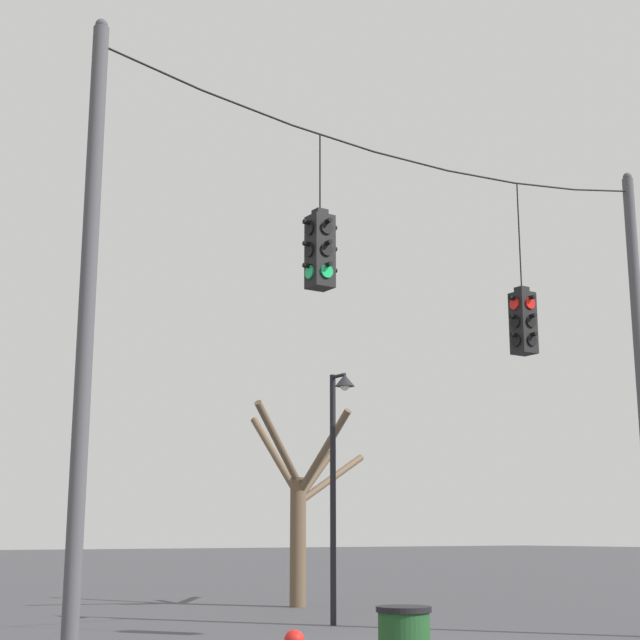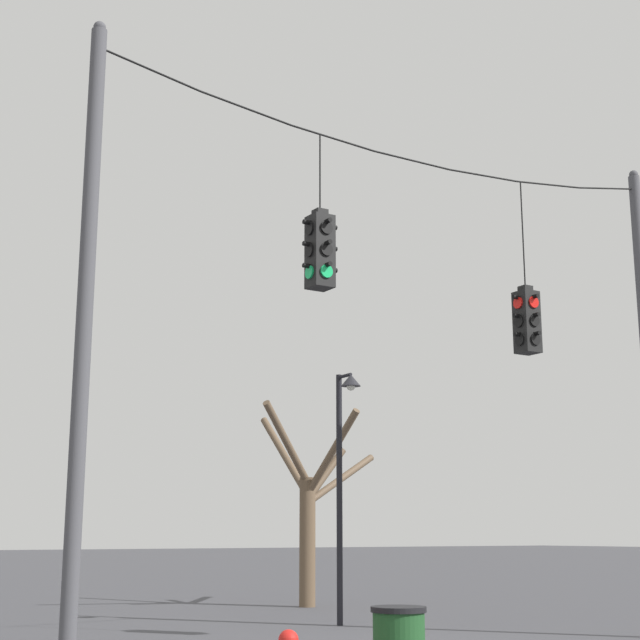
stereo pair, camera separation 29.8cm
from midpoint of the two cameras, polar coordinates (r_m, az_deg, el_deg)
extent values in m
cylinder|color=#4C4C51|center=(12.68, -14.15, -0.79)|extent=(0.21, 0.21, 8.43)
sphere|color=#4C4C51|center=(14.13, -13.21, 16.37)|extent=(0.17, 0.17, 0.17)
sphere|color=#4C4C51|center=(19.88, 17.03, 7.96)|extent=(0.17, 0.17, 0.17)
cylinder|color=black|center=(14.17, -10.34, 14.23)|extent=(1.52, 0.03, 0.29)
cylinder|color=black|center=(14.65, -4.80, 12.19)|extent=(1.51, 0.03, 0.21)
cylinder|color=black|center=(15.30, 0.26, 10.50)|extent=(1.51, 0.03, 0.12)
cylinder|color=black|center=(16.10, 4.82, 9.18)|extent=(1.51, 0.03, 0.03)
cylinder|color=black|center=(17.03, 8.88, 8.23)|extent=(1.51, 0.03, 0.12)
cylinder|color=black|center=(18.06, 12.48, 7.60)|extent=(1.51, 0.03, 0.21)
cylinder|color=black|center=(19.19, 15.65, 7.27)|extent=(1.52, 0.03, 0.29)
cube|color=black|center=(14.55, -0.59, 3.97)|extent=(0.34, 0.34, 1.11)
cube|color=black|center=(14.73, -0.58, 6.24)|extent=(0.19, 0.19, 0.10)
cylinder|color=black|center=(14.95, -0.58, 8.60)|extent=(0.02, 0.02, 1.20)
cylinder|color=black|center=(14.49, -0.19, 5.41)|extent=(0.20, 0.03, 0.20)
cylinder|color=black|center=(14.49, -0.09, 5.80)|extent=(0.07, 0.12, 0.07)
cylinder|color=black|center=(14.40, -0.19, 4.15)|extent=(0.20, 0.03, 0.20)
cylinder|color=black|center=(14.39, -0.09, 4.53)|extent=(0.07, 0.12, 0.07)
cylinder|color=#19C666|center=(14.31, -0.19, 2.87)|extent=(0.20, 0.03, 0.20)
cylinder|color=black|center=(14.29, -0.09, 3.25)|extent=(0.07, 0.12, 0.07)
cylinder|color=black|center=(14.79, -0.97, 5.05)|extent=(0.20, 0.03, 0.20)
cylinder|color=black|center=(14.86, -1.06, 5.33)|extent=(0.07, 0.12, 0.07)
cylinder|color=black|center=(14.70, -0.98, 3.80)|extent=(0.20, 0.03, 0.20)
cylinder|color=black|center=(14.76, -1.07, 4.10)|extent=(0.07, 0.12, 0.07)
cylinder|color=#19C666|center=(14.61, -0.98, 2.55)|extent=(0.20, 0.03, 0.20)
cylinder|color=black|center=(14.67, -1.07, 2.85)|extent=(0.07, 0.12, 0.07)
cylinder|color=black|center=(14.55, -1.20, 5.35)|extent=(0.03, 0.20, 0.20)
cylinder|color=black|center=(14.55, -1.35, 5.71)|extent=(0.12, 0.07, 0.07)
cylinder|color=black|center=(14.45, -1.21, 4.09)|extent=(0.03, 0.20, 0.20)
cylinder|color=black|center=(14.46, -1.36, 4.46)|extent=(0.12, 0.07, 0.07)
cylinder|color=#19C666|center=(14.36, -1.21, 2.81)|extent=(0.03, 0.20, 0.20)
cylinder|color=black|center=(14.36, -1.37, 3.18)|extent=(0.12, 0.07, 0.07)
cylinder|color=black|center=(14.74, 0.02, 5.11)|extent=(0.03, 0.20, 0.20)
cylinder|color=black|center=(14.79, 0.17, 5.41)|extent=(0.12, 0.07, 0.07)
cylinder|color=black|center=(14.64, 0.02, 3.86)|extent=(0.03, 0.20, 0.20)
cylinder|color=black|center=(14.69, 0.17, 4.17)|extent=(0.12, 0.07, 0.07)
cylinder|color=#19C666|center=(14.55, 0.02, 2.60)|extent=(0.03, 0.20, 0.20)
cylinder|color=black|center=(14.60, 0.17, 2.92)|extent=(0.12, 0.07, 0.07)
cube|color=black|center=(16.89, 11.25, -0.19)|extent=(0.34, 0.34, 1.06)
cube|color=black|center=(17.02, 11.17, 1.72)|extent=(0.19, 0.19, 0.10)
cylinder|color=black|center=(17.28, 11.03, 4.89)|extent=(0.02, 0.02, 1.87)
cylinder|color=red|center=(16.83, 11.64, 0.98)|extent=(0.20, 0.03, 0.20)
cylinder|color=black|center=(16.82, 11.73, 1.30)|extent=(0.07, 0.12, 0.07)
cylinder|color=black|center=(16.76, 11.69, -0.08)|extent=(0.20, 0.03, 0.20)
cylinder|color=black|center=(16.75, 11.78, 0.25)|extent=(0.07, 0.12, 0.07)
cylinder|color=black|center=(16.70, 11.73, -1.15)|extent=(0.20, 0.03, 0.20)
cylinder|color=black|center=(16.69, 11.83, -0.82)|extent=(0.07, 0.12, 0.07)
cylinder|color=red|center=(17.09, 10.77, 0.74)|extent=(0.20, 0.03, 0.20)
cylinder|color=black|center=(17.14, 10.66, 1.00)|extent=(0.07, 0.12, 0.07)
cylinder|color=black|center=(17.02, 10.81, -0.30)|extent=(0.20, 0.03, 0.20)
cylinder|color=black|center=(17.07, 10.70, -0.03)|extent=(0.07, 0.12, 0.07)
cylinder|color=black|center=(16.96, 10.86, -1.35)|extent=(0.20, 0.03, 0.20)
cylinder|color=black|center=(17.01, 10.74, -1.08)|extent=(0.07, 0.12, 0.07)
cylinder|color=red|center=(16.83, 10.75, 0.94)|extent=(0.03, 0.20, 0.20)
cylinder|color=black|center=(16.82, 10.63, 1.26)|extent=(0.12, 0.07, 0.07)
cylinder|color=black|center=(16.77, 10.79, -0.12)|extent=(0.03, 0.20, 0.20)
cylinder|color=black|center=(16.75, 10.67, 0.20)|extent=(0.12, 0.07, 0.07)
cylinder|color=black|center=(16.70, 10.84, -1.19)|extent=(0.03, 0.20, 0.20)
cylinder|color=black|center=(16.69, 10.71, -0.87)|extent=(0.12, 0.07, 0.07)
cylinder|color=red|center=(17.09, 11.65, 0.78)|extent=(0.03, 0.20, 0.20)
cylinder|color=black|center=(17.14, 11.74, 1.05)|extent=(0.12, 0.07, 0.07)
cylinder|color=black|center=(17.02, 11.69, -0.26)|extent=(0.03, 0.20, 0.20)
cylinder|color=black|center=(17.07, 11.79, 0.02)|extent=(0.12, 0.07, 0.07)
cylinder|color=black|center=(16.96, 11.74, -1.31)|extent=(0.03, 0.20, 0.20)
cylinder|color=black|center=(17.01, 11.84, -1.03)|extent=(0.12, 0.07, 0.07)
cylinder|color=black|center=(20.05, 0.33, -10.25)|extent=(0.12, 0.12, 4.97)
cylinder|color=black|center=(20.10, 0.67, -3.27)|extent=(0.07, 0.44, 0.07)
cone|color=#232328|center=(19.90, 1.03, -3.53)|extent=(0.40, 0.40, 0.24)
sphere|color=silver|center=(19.88, 1.03, -3.88)|extent=(0.18, 0.18, 0.18)
cylinder|color=brown|center=(24.97, -1.64, -12.75)|extent=(0.40, 0.40, 3.14)
cylinder|color=brown|center=(25.81, -2.96, -7.91)|extent=(0.43, 2.07, 2.19)
cylinder|color=brown|center=(26.08, 0.31, -9.24)|extent=(2.72, 1.11, 1.45)
cylinder|color=brown|center=(24.25, -2.78, -7.19)|extent=(1.89, 1.10, 1.95)
cylinder|color=brown|center=(24.35, -0.19, -7.76)|extent=(0.49, 1.97, 2.08)
cylinder|color=brown|center=(25.38, -0.57, -8.98)|extent=(1.32, 0.35, 1.42)
sphere|color=red|center=(11.09, -2.32, -18.11)|extent=(0.22, 0.22, 0.22)
cylinder|color=black|center=(11.28, 4.11, -16.43)|extent=(0.62, 0.62, 0.06)
camera|label=1|loc=(0.15, -90.60, 0.13)|focal=55.00mm
camera|label=2|loc=(0.15, 89.40, -0.13)|focal=55.00mm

